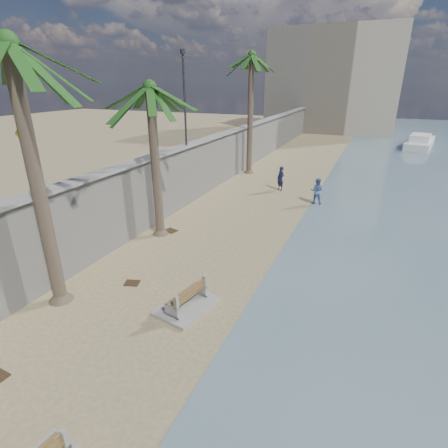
% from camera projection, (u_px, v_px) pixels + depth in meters
% --- Properties ---
extents(ground_plane, '(140.00, 140.00, 0.00)m').
position_uv_depth(ground_plane, '(143.00, 351.00, 10.00)').
color(ground_plane, '#9A865E').
extents(seawall, '(0.45, 70.00, 3.50)m').
position_uv_depth(seawall, '(235.00, 153.00, 28.21)').
color(seawall, gray).
rests_on(seawall, ground_plane).
extents(wall_cap, '(0.80, 70.00, 0.12)m').
position_uv_depth(wall_cap, '(235.00, 130.00, 27.52)').
color(wall_cap, gray).
rests_on(wall_cap, seawall).
extents(end_building, '(18.00, 12.00, 14.00)m').
position_uv_depth(end_building, '(335.00, 81.00, 52.16)').
color(end_building, '#B7AA93').
rests_on(end_building, ground_plane).
extents(bench_far, '(1.75, 2.27, 0.86)m').
position_uv_depth(bench_far, '(187.00, 298.00, 11.76)').
color(bench_far, gray).
rests_on(bench_far, ground_plane).
extents(palm_front, '(5.00, 5.00, 9.02)m').
position_uv_depth(palm_front, '(8.00, 48.00, 9.28)').
color(palm_front, brown).
rests_on(palm_front, ground_plane).
extents(palm_mid, '(5.00, 5.00, 7.83)m').
position_uv_depth(palm_mid, '(150.00, 89.00, 15.00)').
color(palm_mid, brown).
rests_on(palm_mid, ground_plane).
extents(palm_back, '(5.00, 5.00, 9.84)m').
position_uv_depth(palm_back, '(252.00, 57.00, 25.84)').
color(palm_back, brown).
rests_on(palm_back, ground_plane).
extents(pedestrian_sign, '(0.78, 0.07, 2.40)m').
position_uv_depth(pedestrian_sign, '(27.00, 149.00, 11.15)').
color(pedestrian_sign, '#2D2D33').
rests_on(pedestrian_sign, wall_cap).
extents(streetlight, '(0.28, 0.28, 5.12)m').
position_uv_depth(streetlight, '(184.00, 90.00, 19.52)').
color(streetlight, '#2D2D33').
rests_on(streetlight, wall_cap).
extents(person_a, '(0.85, 0.79, 1.94)m').
position_uv_depth(person_a, '(281.00, 177.00, 24.20)').
color(person_a, '#141637').
rests_on(person_a, ground_plane).
extents(person_b, '(0.91, 0.73, 1.81)m').
position_uv_depth(person_b, '(317.00, 190.00, 21.61)').
color(person_b, '#496297').
rests_on(person_b, ground_plane).
extents(yacht_far, '(3.89, 9.14, 1.50)m').
position_uv_depth(yacht_far, '(420.00, 143.00, 40.71)').
color(yacht_far, silver).
rests_on(yacht_far, bay_water).
extents(debris_c, '(0.74, 0.65, 0.03)m').
position_uv_depth(debris_c, '(171.00, 231.00, 17.95)').
color(debris_c, '#382616').
rests_on(debris_c, ground_plane).
extents(debris_d, '(0.66, 0.59, 0.03)m').
position_uv_depth(debris_d, '(132.00, 283.00, 13.31)').
color(debris_d, '#382616').
rests_on(debris_d, ground_plane).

